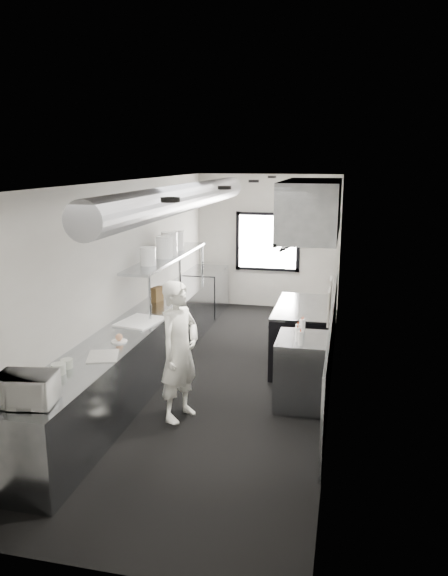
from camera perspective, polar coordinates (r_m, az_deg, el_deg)
The scene contains 35 objects.
floor at distance 8.06m, azimuth 0.24°, elevation -9.19°, with size 3.00×8.00×0.01m, color black.
ceiling at distance 7.45m, azimuth 0.26°, elevation 11.11°, with size 3.00×8.00×0.01m, color beige.
wall_back at distance 11.51m, azimuth 4.61°, elevation 4.86°, with size 3.00×0.02×2.80m, color beige.
wall_front at distance 4.02m, azimuth -12.56°, elevation -11.87°, with size 3.00×0.02×2.80m, color beige.
wall_left at distance 8.09m, azimuth -10.18°, elevation 1.07°, with size 0.02×8.00×2.80m, color beige.
wall_right at distance 7.46m, azimuth 11.56°, elevation -0.02°, with size 0.02×8.00×2.80m, color beige.
wall_cladding at distance 7.98m, azimuth 11.19°, elevation -5.47°, with size 0.03×5.50×1.10m, color gray.
hvac_duct at distance 8.03m, azimuth -4.06°, elevation 9.45°, with size 0.40×0.40×6.40m, color #94969C.
service_window at distance 11.47m, azimuth 4.59°, elevation 4.84°, with size 1.36×0.05×1.25m.
exhaust_hood at distance 8.02m, azimuth 9.12°, elevation 8.17°, with size 0.81×2.20×0.88m.
prep_counter at distance 7.78m, azimuth -8.93°, elevation -6.68°, with size 0.70×6.00×0.90m, color gray.
pass_shelf at distance 8.87m, azimuth -5.87°, elevation 3.18°, with size 0.45×3.00×0.68m.
range at distance 8.41m, azimuth 8.24°, elevation -4.96°, with size 0.88×1.60×0.94m.
bottle_station at distance 7.09m, azimuth 8.19°, elevation -8.65°, with size 0.65×0.80×0.90m, color gray.
far_work_table at distance 11.15m, azimuth -1.94°, elevation -0.36°, with size 0.70×1.20×0.90m, color gray.
notice_sheet_a at distance 6.25m, azimuth 11.07°, elevation -0.71°, with size 0.02×0.28×0.38m, color silver.
notice_sheet_b at distance 5.92m, azimuth 10.92°, elevation -1.98°, with size 0.02×0.28×0.38m, color silver.
line_cook at distance 6.56m, azimuth -4.71°, elevation -6.61°, with size 0.63×0.41×1.71m, color white.
microwave at distance 5.36m, azimuth -20.02°, elevation -9.94°, with size 0.48×0.37×0.29m, color silver.
deli_tub_a at distance 6.01m, azimuth -16.98°, elevation -8.11°, with size 0.15×0.15×0.11m, color beige.
deli_tub_b at distance 6.15m, azimuth -16.18°, elevation -7.61°, with size 0.13×0.13×0.10m, color beige.
newspaper at distance 6.39m, azimuth -12.58°, elevation -6.98°, with size 0.34×0.42×0.01m, color white.
small_plate at distance 6.84m, azimuth -10.93°, elevation -5.52°, with size 0.20×0.20×0.02m, color white.
pastry at distance 6.82m, azimuth -10.95°, elevation -5.09°, with size 0.09×0.09×0.09m, color #E1A076.
cutting_board at distance 7.60m, azimuth -8.85°, elevation -3.48°, with size 0.48×0.64×0.02m, color white.
knife_block at distance 8.65m, azimuth -7.01°, elevation -0.63°, with size 0.10×0.21×0.23m, color brown.
plate_stack_a at distance 8.06m, azimuth -7.97°, elevation 3.33°, with size 0.23×0.23×0.27m, color white.
plate_stack_b at distance 8.63m, azimuth -6.28°, elevation 4.28°, with size 0.27×0.27×0.35m, color white.
plate_stack_c at distance 8.92m, azimuth -5.74°, elevation 4.69°, with size 0.26×0.26×0.38m, color white.
plate_stack_d at distance 9.37m, azimuth -4.86°, elevation 4.97°, with size 0.21×0.21×0.33m, color white.
squeeze_bottle_a at distance 6.65m, azimuth 8.01°, elevation -5.25°, with size 0.06×0.06×0.17m, color white.
squeeze_bottle_b at distance 6.77m, azimuth 7.70°, elevation -4.86°, with size 0.06×0.06×0.18m, color white.
squeeze_bottle_c at distance 6.88m, azimuth 7.75°, elevation -4.54°, with size 0.06×0.06×0.18m, color white.
squeeze_bottle_d at distance 7.09m, azimuth 8.15°, elevation -4.01°, with size 0.06×0.06×0.19m, color white.
squeeze_bottle_e at distance 7.19m, azimuth 8.29°, elevation -3.84°, with size 0.06×0.06×0.17m, color white.
Camera 1 is at (1.62, -7.27, 3.09)m, focal length 33.90 mm.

